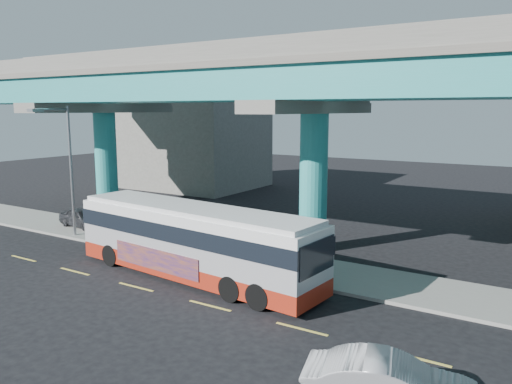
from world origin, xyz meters
The scene contains 9 objects.
ground centered at (0.00, 0.00, 0.00)m, with size 120.00×120.00×0.00m, color black.
sidewalk centered at (0.00, 5.50, 0.07)m, with size 70.00×4.00×0.15m, color gray.
lane_markings centered at (0.00, -0.30, 0.01)m, with size 58.00×0.12×0.01m.
viaduct centered at (0.00, 9.11, 9.14)m, with size 52.00×12.40×11.70m.
building_concrete centered at (-20.00, 24.00, 4.50)m, with size 12.00×10.00×9.00m, color gray.
transit_bus centered at (-2.61, 2.03, 1.81)m, with size 13.09×4.03×3.31m.
parked_car centered at (-14.74, 5.66, 0.74)m, with size 3.59×1.67×1.19m, color #2E2F33.
street_lamp centered at (-13.37, 3.44, 5.14)m, with size 0.50×2.50×7.67m.
stop_sign centered at (2.09, 4.18, 1.85)m, with size 0.70×0.20×2.39m.
Camera 1 is at (11.28, -15.12, 7.58)m, focal length 35.00 mm.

